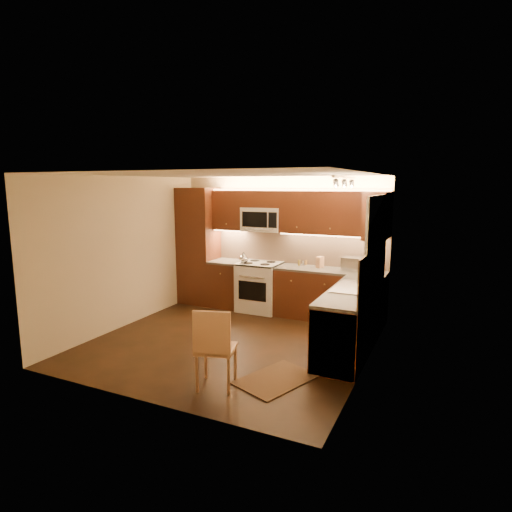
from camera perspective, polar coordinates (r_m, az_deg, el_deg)
The scene contains 37 objects.
floor at distance 6.61m, azimuth -3.26°, elevation -11.39°, with size 4.00×4.00×0.01m, color black.
ceiling at distance 6.18m, azimuth -3.49°, elevation 10.83°, with size 4.00×4.00×0.01m, color beige.
wall_back at distance 8.07m, azimuth 3.40°, elevation 1.62°, with size 4.00×0.01×2.50m, color #C2B38E.
wall_front at distance 4.65m, azimuth -15.21°, elevation -4.59°, with size 4.00×0.01×2.50m, color #C2B38E.
wall_left at distance 7.43m, azimuth -17.08°, elevation 0.53°, with size 0.01×4.00×2.50m, color #C2B38E.
wall_right at distance 5.62m, azimuth 14.89°, elevation -2.17°, with size 0.01×4.00×2.50m, color #C2B38E.
pantry at distance 8.57m, azimuth -7.67°, elevation 1.34°, with size 0.70×0.60×2.30m, color #401A0D.
base_cab_back_left at distance 8.37m, azimuth -3.75°, elevation -3.81°, with size 0.62×0.60×0.86m, color #401A0D.
counter_back_left at distance 8.27m, azimuth -3.78°, elevation -0.78°, with size 0.62×0.60×0.04m, color #3A3835.
base_cab_back_right at distance 7.62m, azimuth 9.81°, elevation -5.26°, with size 1.92×0.60×0.86m, color #401A0D.
counter_back_right at distance 7.52m, azimuth 9.91°, elevation -1.94°, with size 1.92×0.60×0.04m, color #3A3835.
base_cab_right at distance 6.26m, azimuth 12.50°, elevation -8.63°, with size 0.60×2.00×0.86m, color #401A0D.
counter_right at distance 6.14m, azimuth 12.65°, elevation -4.64°, with size 0.60×2.00×0.04m, color #3A3835.
dishwasher at distance 5.62m, azimuth 10.90°, elevation -10.72°, with size 0.58×0.60×0.84m, color silver.
backsplash_back at distance 7.94m, azimuth 5.72°, elevation 1.10°, with size 3.30×0.02×0.60m, color tan.
backsplash_right at distance 6.02m, azimuth 15.46°, elevation -1.91°, with size 0.02×2.00×0.60m, color tan.
upper_cab_back_left at distance 8.26m, azimuth -3.43°, elevation 6.17°, with size 0.62×0.35×0.75m, color #401A0D.
upper_cab_back_right at distance 7.51m, azimuth 10.38°, elevation 5.69°, with size 1.92×0.35×0.75m, color #401A0D.
upper_cab_bridge at distance 7.95m, azimuth 0.97°, elevation 7.64°, with size 0.76×0.35×0.31m, color #401A0D.
upper_cab_right_corner at distance 6.93m, azimuth 15.77°, elevation 5.18°, with size 0.35×0.50×0.75m, color #401A0D.
stove at distance 8.04m, azimuth 0.49°, elevation -4.13°, with size 0.76×0.65×0.92m, color silver, non-canonical shape.
microwave at distance 7.96m, azimuth 0.91°, elevation 4.93°, with size 0.76×0.38×0.44m, color silver, non-canonical shape.
window_frame at distance 6.10m, azimuth 15.82°, elevation 2.03°, with size 0.03×1.44×1.24m, color silver.
window_blinds at distance 6.10m, azimuth 15.64°, elevation 2.04°, with size 0.02×1.36×1.16m, color silver.
sink at distance 6.26m, azimuth 12.99°, elevation -3.48°, with size 0.52×0.86×0.15m, color silver, non-canonical shape.
faucet at distance 6.21m, azimuth 14.64°, elevation -2.94°, with size 0.20×0.04×0.30m, color silver, non-canonical shape.
track_light_bar at distance 5.99m, azimuth 11.79°, elevation 10.31°, with size 0.04×1.20×0.03m, color silver.
kettle at distance 7.88m, azimuth -1.68°, elevation -0.22°, with size 0.18×0.18×0.21m, color silver, non-canonical shape.
toaster_oven at distance 7.49m, azimuth 13.05°, elevation -1.04°, with size 0.39×0.29×0.23m, color silver.
knife_block at distance 7.64m, azimuth 8.56°, elevation -0.82°, with size 0.09×0.14×0.20m, color #B07C4F.
spice_jar_a at distance 7.78m, azimuth 6.35°, elevation -0.98°, with size 0.05×0.05×0.09m, color silver.
spice_jar_b at distance 7.80m, azimuth 5.80°, elevation -0.89°, with size 0.05×0.05×0.11m, color olive.
spice_jar_c at distance 7.76m, azimuth 6.36°, elevation -1.02°, with size 0.04×0.04×0.09m, color silver.
spice_jar_d at distance 7.88m, azimuth 6.71°, elevation -0.87°, with size 0.04×0.04×0.09m, color olive.
soap_bottle at distance 6.98m, azimuth 15.54°, elevation -2.09°, with size 0.08×0.09×0.19m, color silver.
rug at distance 5.42m, azimuth 2.71°, elevation -16.16°, with size 0.64×0.96×0.01m, color black.
dining_chair at distance 5.10m, azimuth -5.34°, elevation -12.00°, with size 0.43×0.43×0.98m, color #B07C4F, non-canonical shape.
Camera 1 is at (2.95, -5.43, 2.36)m, focal length 29.85 mm.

